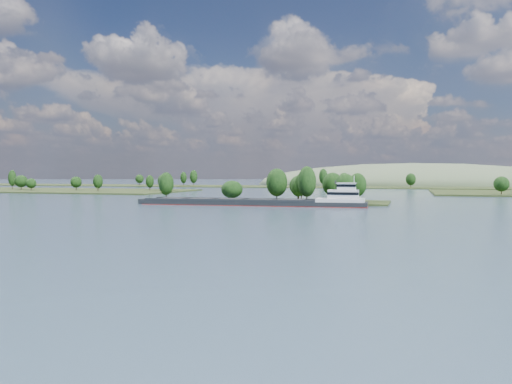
% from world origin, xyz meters
% --- Properties ---
extents(ground, '(1800.00, 1800.00, 0.00)m').
position_xyz_m(ground, '(0.00, 120.00, 0.00)').
color(ground, '#384A62').
rests_on(ground, ground).
extents(tree_island, '(100.00, 31.74, 15.19)m').
position_xyz_m(tree_island, '(7.62, 178.51, 4.32)').
color(tree_island, '#233015').
rests_on(tree_island, ground).
extents(back_shoreline, '(900.00, 60.00, 16.23)m').
position_xyz_m(back_shoreline, '(7.87, 399.92, 0.73)').
color(back_shoreline, '#233015').
rests_on(back_shoreline, ground).
extents(hill_west, '(320.00, 160.00, 44.00)m').
position_xyz_m(hill_west, '(60.00, 500.00, 0.00)').
color(hill_west, '#4C5D40').
rests_on(hill_west, ground).
extents(cargo_barge, '(86.52, 15.29, 11.64)m').
position_xyz_m(cargo_barge, '(6.68, 157.55, 1.47)').
color(cargo_barge, black).
rests_on(cargo_barge, ground).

